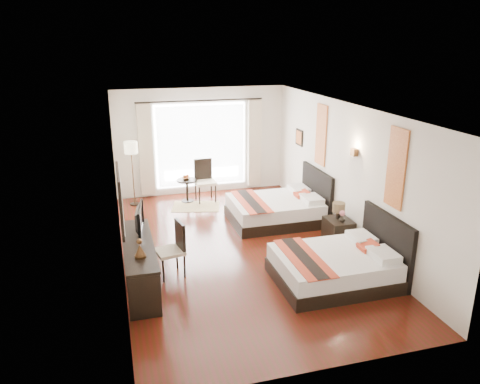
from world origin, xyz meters
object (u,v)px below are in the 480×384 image
object	(u,v)px
side_table	(187,191)
bed_far	(279,209)
nightstand	(338,232)
fruit_bowl	(186,178)
bed_near	(338,265)
console_desk	(140,264)
window_chair	(205,189)
table_lamp	(339,209)
television	(136,219)
desk_chair	(171,259)
floor_lamp	(131,152)
vase	(342,222)

from	to	relation	value
side_table	bed_far	bearing A→B (deg)	-46.64
nightstand	fruit_bowl	world-z (taller)	fruit_bowl
nightstand	bed_near	bearing A→B (deg)	-116.89
console_desk	side_table	distance (m)	4.25
nightstand	side_table	xyz separation A→B (m)	(-2.48, 3.47, 0.02)
side_table	window_chair	xyz separation A→B (m)	(0.46, -0.06, 0.03)
console_desk	side_table	xyz separation A→B (m)	(1.48, 3.98, -0.08)
nightstand	fruit_bowl	distance (m)	4.29
nightstand	table_lamp	bearing A→B (deg)	86.87
nightstand	television	size ratio (longest dim) A/B	0.73
console_desk	desk_chair	distance (m)	0.59
side_table	fruit_bowl	world-z (taller)	fruit_bowl
table_lamp	floor_lamp	bearing A→B (deg)	137.09
fruit_bowl	television	bearing A→B (deg)	-112.77
nightstand	vase	world-z (taller)	vase
television	side_table	distance (m)	3.79
bed_near	television	bearing A→B (deg)	157.36
fruit_bowl	nightstand	bearing A→B (deg)	-54.28
bed_far	window_chair	distance (m)	2.26
bed_near	vase	distance (m)	1.39
table_lamp	desk_chair	bearing A→B (deg)	-173.53
nightstand	floor_lamp	distance (m)	5.33
floor_lamp	window_chair	xyz separation A→B (m)	(1.77, -0.18, -1.04)
television	window_chair	distance (m)	3.93
table_lamp	side_table	xyz separation A→B (m)	(-2.48, 3.41, -0.48)
console_desk	desk_chair	size ratio (longest dim) A/B	2.24
desk_chair	nightstand	bearing A→B (deg)	174.35
vase	console_desk	bearing A→B (deg)	-174.46
bed_near	vase	world-z (taller)	bed_near
desk_chair	vase	bearing A→B (deg)	172.18
vase	window_chair	xyz separation A→B (m)	(-2.01, 3.54, -0.24)
table_lamp	nightstand	bearing A→B (deg)	-93.13
bed_far	table_lamp	size ratio (longest dim) A/B	5.19
television	side_table	size ratio (longest dim) A/B	1.35
television	side_table	world-z (taller)	television
bed_near	table_lamp	size ratio (longest dim) A/B	5.08
table_lamp	bed_far	bearing A→B (deg)	114.54
nightstand	desk_chair	world-z (taller)	desk_chair
vase	floor_lamp	bearing A→B (deg)	135.57
bed_far	console_desk	world-z (taller)	bed_far
nightstand	desk_chair	distance (m)	3.42
side_table	floor_lamp	bearing A→B (deg)	174.92
television	desk_chair	size ratio (longest dim) A/B	0.81
bed_near	nightstand	distance (m)	1.49
bed_near	console_desk	bearing A→B (deg)	166.12
bed_near	nightstand	size ratio (longest dim) A/B	3.47
desk_chair	side_table	world-z (taller)	desk_chair
floor_lamp	bed_far	bearing A→B (deg)	-32.91
bed_far	floor_lamp	xyz separation A→B (m)	(-3.10, 2.01, 1.06)
nightstand	window_chair	size ratio (longest dim) A/B	0.54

